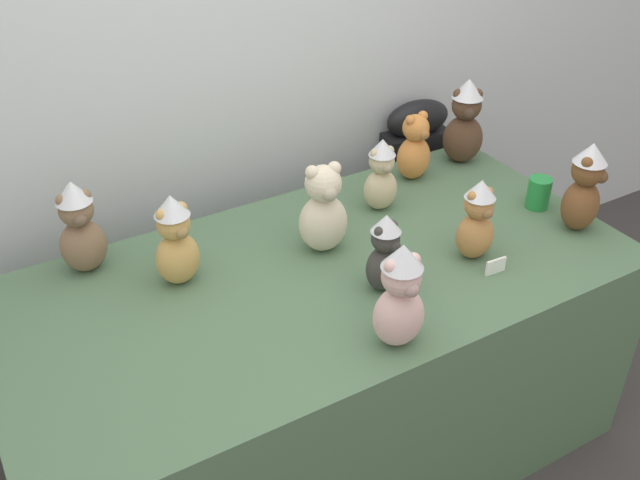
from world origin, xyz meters
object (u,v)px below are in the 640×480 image
at_px(teddy_bear_ginger, 414,148).
at_px(instrument_case, 411,202).
at_px(teddy_bear_chestnut, 584,188).
at_px(teddy_bear_caramel, 477,220).
at_px(teddy_bear_charcoal, 385,253).
at_px(display_table, 320,368).
at_px(teddy_bear_honey, 176,241).
at_px(teddy_bear_cocoa, 465,122).
at_px(teddy_bear_mocha, 80,228).
at_px(teddy_bear_cream, 323,211).
at_px(teddy_bear_blush, 400,297).
at_px(party_cup_green, 539,193).
at_px(teddy_bear_sand, 381,175).

bearing_deg(teddy_bear_ginger, instrument_case, 43.73).
xyz_separation_m(teddy_bear_chestnut, teddy_bear_caramel, (-0.41, 0.05, -0.02)).
relative_size(teddy_bear_charcoal, teddy_bear_caramel, 0.93).
bearing_deg(display_table, teddy_bear_honey, 155.11).
relative_size(teddy_bear_ginger, teddy_bear_charcoal, 1.03).
xyz_separation_m(teddy_bear_charcoal, teddy_bear_cocoa, (0.72, 0.52, 0.04)).
relative_size(teddy_bear_charcoal, teddy_bear_cocoa, 0.75).
distance_m(teddy_bear_ginger, teddy_bear_mocha, 1.21).
bearing_deg(teddy_bear_charcoal, instrument_case, 36.83).
distance_m(teddy_bear_cream, teddy_bear_mocha, 0.73).
height_order(teddy_bear_caramel, teddy_bear_honey, teddy_bear_honey).
bearing_deg(teddy_bear_blush, teddy_bear_charcoal, 67.17).
xyz_separation_m(teddy_bear_cream, teddy_bear_blush, (-0.06, -0.48, 0.01)).
bearing_deg(teddy_bear_chestnut, party_cup_green, 70.27).
bearing_deg(teddy_bear_cream, teddy_bear_honey, -179.52).
distance_m(teddy_bear_cream, teddy_bear_blush, 0.49).
distance_m(teddy_bear_charcoal, teddy_bear_blush, 0.24).
bearing_deg(teddy_bear_ginger, teddy_bear_honey, -177.32).
xyz_separation_m(teddy_bear_ginger, teddy_bear_sand, (-0.23, -0.12, 0.01)).
relative_size(teddy_bear_cream, teddy_bear_mocha, 0.99).
xyz_separation_m(teddy_bear_charcoal, teddy_bear_caramel, (0.34, -0.01, 0.01)).
bearing_deg(teddy_bear_charcoal, teddy_bear_blush, -126.64).
height_order(teddy_bear_ginger, teddy_bear_sand, teddy_bear_sand).
bearing_deg(instrument_case, teddy_bear_mocha, -164.65).
relative_size(instrument_case, teddy_bear_sand, 3.62).
height_order(display_table, teddy_bear_blush, teddy_bear_blush).
bearing_deg(party_cup_green, teddy_bear_honey, 169.83).
bearing_deg(teddy_bear_blush, teddy_bear_cream, 86.13).
xyz_separation_m(teddy_bear_ginger, party_cup_green, (0.25, -0.39, -0.07)).
bearing_deg(teddy_bear_sand, party_cup_green, -24.34).
bearing_deg(teddy_bear_ginger, teddy_bear_blush, -136.11).
bearing_deg(teddy_bear_cocoa, instrument_case, 124.24).
distance_m(teddy_bear_charcoal, teddy_bear_caramel, 0.34).
relative_size(teddy_bear_ginger, teddy_bear_blush, 0.83).
xyz_separation_m(teddy_bear_cream, party_cup_green, (0.78, -0.15, -0.09)).
distance_m(teddy_bear_mocha, party_cup_green, 1.52).
bearing_deg(teddy_bear_blush, teddy_bear_ginger, 53.78).
distance_m(instrument_case, teddy_bear_sand, 0.73).
xyz_separation_m(teddy_bear_charcoal, teddy_bear_blush, (-0.10, -0.22, 0.03)).
distance_m(teddy_bear_charcoal, teddy_bear_cocoa, 0.89).
relative_size(teddy_bear_ginger, teddy_bear_chestnut, 0.83).
bearing_deg(display_table, teddy_bear_sand, 31.22).
relative_size(display_table, teddy_bear_honey, 6.60).
bearing_deg(teddy_bear_cocoa, party_cup_green, -60.81).
relative_size(teddy_bear_cream, teddy_bear_sand, 1.15).
bearing_deg(teddy_bear_honey, teddy_bear_cocoa, -1.67).
height_order(teddy_bear_chestnut, teddy_bear_sand, teddy_bear_chestnut).
bearing_deg(teddy_bear_mocha, teddy_bear_chestnut, -19.65).
relative_size(instrument_case, teddy_bear_honey, 3.23).
bearing_deg(party_cup_green, teddy_bear_charcoal, -171.19).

